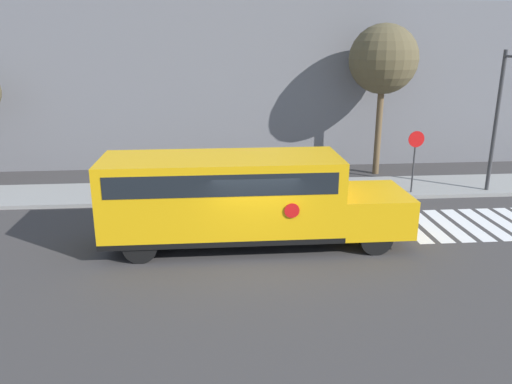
{
  "coord_description": "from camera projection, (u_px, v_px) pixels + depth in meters",
  "views": [
    {
      "loc": [
        -1.14,
        -13.84,
        6.26
      ],
      "look_at": [
        0.15,
        1.39,
        1.58
      ],
      "focal_mm": 35.0,
      "sensor_mm": 36.0,
      "label": 1
    }
  ],
  "objects": [
    {
      "name": "tree_far_sidewalk",
      "position": [
        383.0,
        60.0,
        22.78
      ],
      "size": [
        3.16,
        3.16,
        6.99
      ],
      "color": "brown",
      "rests_on": "ground"
    },
    {
      "name": "ground_plane",
      "position": [
        255.0,
        255.0,
        15.1
      ],
      "size": [
        60.0,
        60.0,
        0.0
      ],
      "primitive_type": "plane",
      "color": "#3A3838"
    },
    {
      "name": "sidewalk_strip",
      "position": [
        243.0,
        191.0,
        21.28
      ],
      "size": [
        44.0,
        3.0,
        0.15
      ],
      "color": "gray",
      "rests_on": "ground"
    },
    {
      "name": "stop_sign",
      "position": [
        415.0,
        154.0,
        20.36
      ],
      "size": [
        0.66,
        0.1,
        2.73
      ],
      "color": "#38383A",
      "rests_on": "ground"
    },
    {
      "name": "school_bus",
      "position": [
        238.0,
        195.0,
        15.44
      ],
      "size": [
        9.45,
        2.57,
        2.87
      ],
      "color": "#EAA80F",
      "rests_on": "ground"
    },
    {
      "name": "crosswalk_stripes",
      "position": [
        476.0,
        224.0,
        17.65
      ],
      "size": [
        5.4,
        3.2,
        0.01
      ],
      "color": "white",
      "rests_on": "ground"
    },
    {
      "name": "building_backdrop",
      "position": [
        235.0,
        83.0,
        26.31
      ],
      "size": [
        32.0,
        4.0,
        8.08
      ],
      "color": "slate",
      "rests_on": "ground"
    }
  ]
}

